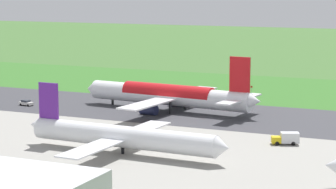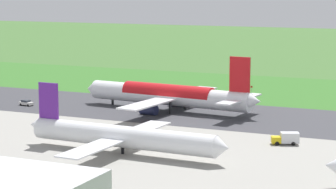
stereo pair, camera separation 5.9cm
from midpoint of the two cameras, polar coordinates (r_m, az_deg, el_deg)
name	(u,v)px [view 2 (the right image)]	position (r m, az deg, el deg)	size (l,w,h in m)	color
ground_plane	(179,112)	(186.05, 0.94, -1.43)	(800.00, 800.00, 0.00)	#3D662D
runway_asphalt	(179,112)	(186.05, 0.94, -1.43)	(600.00, 37.12, 0.06)	#38383D
apron_concrete	(81,152)	(142.00, -7.21, -4.73)	(440.00, 110.00, 0.05)	gray
grass_verge_foreground	(231,91)	(225.10, 5.23, 0.33)	(600.00, 80.00, 0.04)	#346B27
airliner_main	(169,95)	(186.47, 0.11, -0.05)	(54.15, 44.38, 15.88)	white
airliner_parked_mid	(121,136)	(138.94, -3.86, -3.45)	(45.83, 37.44, 13.39)	white
service_truck_baggage	(286,138)	(149.27, 9.77, -3.58)	(6.22, 4.32, 2.65)	gold
service_car_followme	(26,103)	(199.56, -11.62, -0.67)	(4.42, 2.40, 1.62)	silver
no_stopping_sign	(252,89)	(219.65, 6.92, 0.46)	(0.60, 0.10, 2.40)	slate
traffic_cone_orange	(238,91)	(221.61, 5.84, 0.25)	(0.40, 0.40, 0.55)	orange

